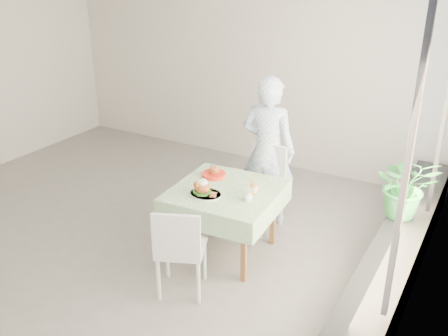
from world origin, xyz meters
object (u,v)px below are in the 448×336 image
Objects in this scene: juice_cup_orange at (254,187)px; potted_plant at (406,186)px; diner at (268,150)px; main_dish at (204,190)px; cafe_table at (226,214)px; chair_far at (259,202)px; chair_near at (182,265)px.

juice_cup_orange is 1.50m from potted_plant.
juice_cup_orange is at bearing 101.36° from diner.
diner is 1.56m from potted_plant.
diner is at bearing 81.98° from main_dish.
diner is 2.61× the size of potted_plant.
juice_cup_orange is 0.38× the size of potted_plant.
cafe_table is at bearing 82.70° from diner.
cafe_table is at bearing -166.05° from juice_cup_orange.
potted_plant is at bearing 29.01° from juice_cup_orange.
diner is (-0.01, 0.22, 0.57)m from chair_far.
main_dish is (-0.16, -1.13, -0.07)m from diner.
potted_plant is at bearing 170.82° from diner.
chair_near is 2.74× the size of main_dish.
juice_cup_orange is (0.28, 0.07, 0.34)m from cafe_table.
juice_cup_orange is (0.31, 0.84, 0.52)m from chair_near.
cafe_table is 4.36× the size of juice_cup_orange.
chair_far is 2.93× the size of main_dish.
cafe_table is 3.35× the size of main_dish.
main_dish is (-0.10, 0.55, 0.52)m from chair_near.
juice_cup_orange reaches higher than cafe_table.
diner reaches higher than juice_cup_orange.
chair_far is at bearing 86.63° from diner.
chair_far is 1.46× the size of potted_plant.
chair_far is 0.83m from juice_cup_orange.
main_dish is at bearing 76.91° from diner.
cafe_table is 0.99m from diner.
diner reaches higher than chair_near.
juice_cup_orange is at bearing 69.80° from chair_near.
main_dish is 0.50× the size of potted_plant.
chair_far is at bearing 79.67° from main_dish.
chair_far is 1.07× the size of chair_near.
chair_far reaches higher than cafe_table.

